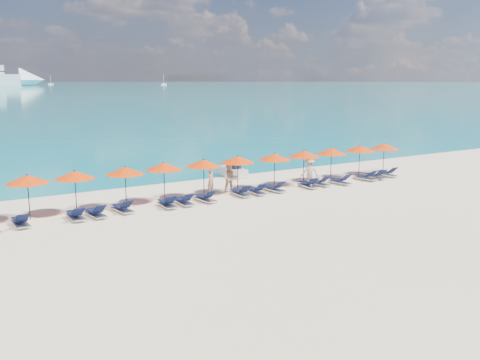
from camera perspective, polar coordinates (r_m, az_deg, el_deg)
ground at (r=28.11m, az=3.23°, el=-3.38°), size 1400.00×1400.00×0.00m
sailboat_near at (r=617.04m, az=-19.54°, el=9.65°), size 5.28×1.76×9.68m
sailboat_far at (r=557.68m, az=-8.14°, el=10.11°), size 5.79×1.93×10.61m
jetski at (r=37.91m, az=-0.85°, el=0.95°), size 1.13×2.70×0.95m
beachgoer_a at (r=32.13m, az=-3.10°, el=-0.01°), size 0.74×0.71×1.72m
beachgoer_b at (r=32.42m, az=-1.05°, el=0.17°), size 1.00×0.82×1.79m
beachgoer_c at (r=34.72m, az=7.42°, el=0.85°), size 1.31×0.85×1.87m
umbrella_1 at (r=28.15m, az=-21.75°, el=0.08°), size 2.10×2.10×2.28m
umbrella_2 at (r=28.61m, az=-17.23°, el=0.53°), size 2.10×2.10×2.28m
umbrella_3 at (r=29.24m, az=-12.17°, el=0.99°), size 2.10×2.10×2.28m
umbrella_4 at (r=30.32m, az=-8.13°, el=1.47°), size 2.10×2.10×2.28m
umbrella_5 at (r=31.18m, az=-3.89°, el=1.81°), size 2.10×2.10×2.28m
umbrella_6 at (r=32.53m, az=-0.24°, el=2.21°), size 2.10×2.10×2.28m
umbrella_7 at (r=33.72m, az=3.71°, el=2.49°), size 2.10×2.10×2.28m
umbrella_8 at (r=35.21m, az=6.84°, el=2.79°), size 2.10×2.10×2.28m
umbrella_9 at (r=36.76m, az=9.73°, el=3.05°), size 2.10×2.10×2.28m
umbrella_10 at (r=38.60m, az=12.66°, el=3.31°), size 2.10×2.10×2.28m
umbrella_11 at (r=40.19m, az=15.13°, el=3.48°), size 2.10×2.10×2.28m
lounger_2 at (r=27.29m, az=-22.38°, el=-4.12°), size 0.66×1.71×0.66m
lounger_3 at (r=27.63m, az=-17.15°, el=-3.60°), size 0.62×1.70×0.66m
lounger_4 at (r=27.85m, az=-15.15°, el=-3.38°), size 0.78×1.75×0.66m
lounger_5 at (r=28.52m, az=-12.43°, el=-2.93°), size 0.79×1.75×0.66m
lounger_6 at (r=29.15m, az=-7.79°, el=-2.47°), size 0.73×1.74×0.66m
lounger_7 at (r=29.62m, az=-6.02°, el=-2.22°), size 0.64×1.71×0.66m
lounger_8 at (r=30.27m, az=-3.74°, el=-1.90°), size 0.77×1.75×0.66m
lounger_9 at (r=31.63m, az=0.08°, el=-1.32°), size 0.69×1.72×0.66m
lounger_10 at (r=32.15m, az=1.73°, el=-1.13°), size 0.70×1.73×0.66m
lounger_11 at (r=32.93m, az=3.67°, el=-0.86°), size 0.78×1.75×0.66m
lounger_12 at (r=34.30m, az=7.28°, el=-0.45°), size 0.78×1.75×0.66m
lounger_13 at (r=35.07m, az=8.46°, el=-0.24°), size 0.74×1.74×0.66m
lounger_14 at (r=35.80m, az=10.62°, el=-0.08°), size 0.74×1.74×0.66m
lounger_15 at (r=37.55m, az=13.22°, el=0.32°), size 0.79×1.75×0.66m
lounger_16 at (r=38.24m, az=14.29°, el=0.46°), size 0.68×1.72×0.66m
lounger_17 at (r=39.39m, az=15.41°, el=0.70°), size 0.66×1.71×0.66m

